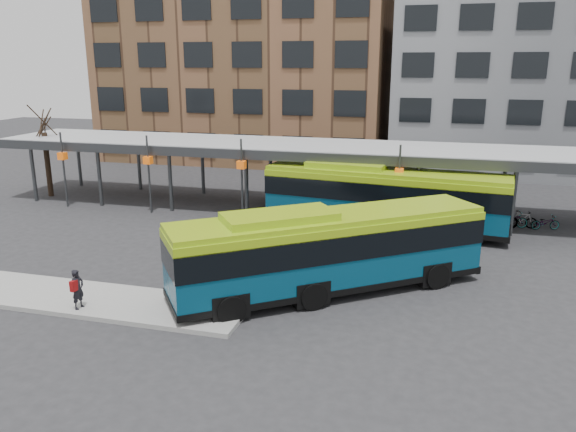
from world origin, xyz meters
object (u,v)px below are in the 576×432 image
object	(u,v)px
tree	(47,161)
pedestrian	(78,289)
bus_front	(329,249)
bus_rear	(383,196)

from	to	relation	value
tree	pedestrian	bearing A→B (deg)	-50.02
tree	pedestrian	xyz separation A→B (m)	(13.39, -15.97, -1.48)
bus_front	tree	bearing A→B (deg)	115.40
tree	bus_front	xyz separation A→B (m)	(21.98, -11.64, -0.58)
tree	bus_rear	distance (m)	23.27
bus_rear	tree	bearing A→B (deg)	-178.28
bus_rear	bus_front	bearing A→B (deg)	-90.38
tree	bus_front	world-z (taller)	tree
bus_front	pedestrian	distance (m)	9.67
bus_rear	pedestrian	world-z (taller)	bus_rear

